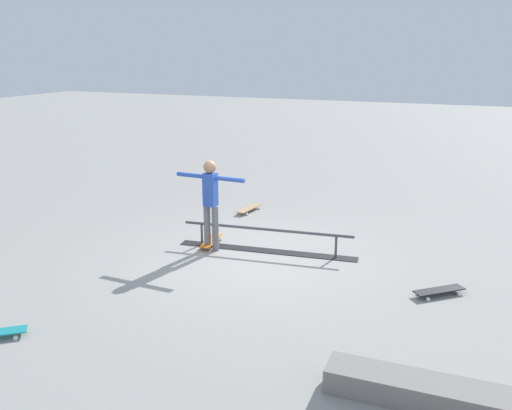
# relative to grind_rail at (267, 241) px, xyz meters

# --- Properties ---
(ground_plane) EXTENTS (60.00, 60.00, 0.00)m
(ground_plane) POSITION_rel_grind_rail_xyz_m (0.11, 0.41, -0.19)
(ground_plane) COLOR gray
(grind_rail) EXTENTS (3.28, 0.62, 0.44)m
(grind_rail) POSITION_rel_grind_rail_xyz_m (0.00, 0.00, 0.00)
(grind_rail) COLOR black
(grind_rail) RESTS_ON ground_plane
(skate_ledge) EXTENTS (2.41, 0.49, 0.27)m
(skate_ledge) POSITION_rel_grind_rail_xyz_m (-3.29, 3.48, -0.06)
(skate_ledge) COLOR gray
(skate_ledge) RESTS_ON ground_plane
(skater_main) EXTENTS (1.33, 0.23, 1.65)m
(skater_main) POSITION_rel_grind_rail_xyz_m (0.95, 0.31, 0.77)
(skater_main) COLOR slate
(skater_main) RESTS_ON ground_plane
(skateboard_main) EXTENTS (0.36, 0.82, 0.09)m
(skateboard_main) POSITION_rel_grind_rail_xyz_m (1.08, 0.09, -0.12)
(skateboard_main) COLOR orange
(skateboard_main) RESTS_ON ground_plane
(loose_skateboard_black) EXTENTS (0.73, 0.68, 0.09)m
(loose_skateboard_black) POSITION_rel_grind_rail_xyz_m (-3.04, 0.72, -0.12)
(loose_skateboard_black) COLOR black
(loose_skateboard_black) RESTS_ON ground_plane
(loose_skateboard_natural) EXTENTS (0.34, 0.82, 0.09)m
(loose_skateboard_natural) POSITION_rel_grind_rail_xyz_m (1.28, -2.16, -0.12)
(loose_skateboard_natural) COLOR tan
(loose_skateboard_natural) RESTS_ON ground_plane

